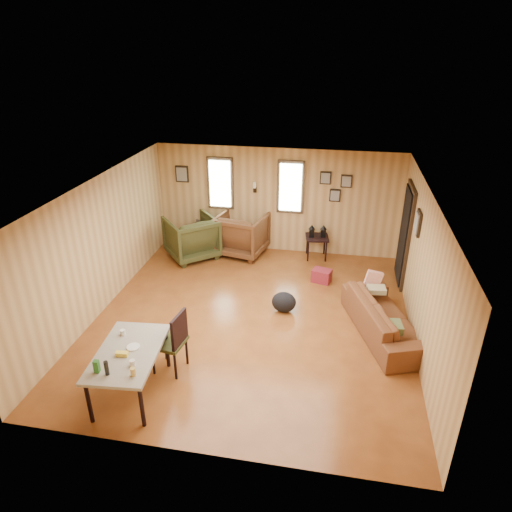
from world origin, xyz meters
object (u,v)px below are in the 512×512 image
(side_table, at_px, (317,236))
(sofa, at_px, (386,313))
(recliner_brown, at_px, (242,232))
(end_table, at_px, (203,233))
(recliner_green, at_px, (192,235))
(dining_table, at_px, (128,356))

(side_table, bearing_deg, sofa, -64.45)
(recliner_brown, distance_m, end_table, 0.97)
(sofa, height_order, recliner_green, recliner_green)
(sofa, distance_m, side_table, 3.07)
(sofa, relative_size, end_table, 2.94)
(end_table, relative_size, dining_table, 0.49)
(recliner_green, distance_m, side_table, 2.82)
(recliner_brown, relative_size, recliner_green, 1.01)
(sofa, bearing_deg, side_table, 6.33)
(side_table, xyz_separation_m, dining_table, (-2.26, -4.88, 0.10))
(end_table, bearing_deg, dining_table, -85.30)
(recliner_brown, xyz_separation_m, side_table, (1.70, 0.09, 0.01))
(end_table, distance_m, side_table, 2.66)
(recliner_brown, distance_m, side_table, 1.70)
(sofa, xyz_separation_m, side_table, (-1.32, 2.77, 0.13))
(recliner_green, xyz_separation_m, side_table, (2.78, 0.48, 0.01))
(recliner_brown, height_order, end_table, recliner_brown)
(side_table, bearing_deg, dining_table, -114.81)
(recliner_green, bearing_deg, side_table, 149.05)
(recliner_brown, height_order, dining_table, recliner_brown)
(dining_table, bearing_deg, sofa, 25.45)
(sofa, xyz_separation_m, dining_table, (-3.58, -2.11, 0.23))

